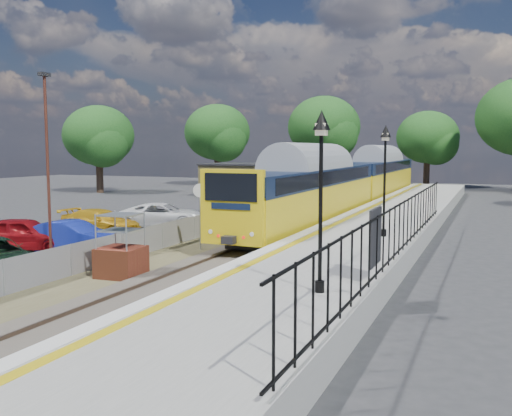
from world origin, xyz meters
The scene contains 18 objects.
ground centered at (0.00, 0.00, 0.00)m, with size 120.00×120.00×0.00m, color #2D2D30.
track_bed centered at (-0.47, 9.67, 0.09)m, with size 5.90×80.00×0.29m.
platform centered at (4.20, 8.00, 0.45)m, with size 5.00×70.00×0.90m, color gray.
platform_edge centered at (2.14, 8.00, 0.90)m, with size 0.90×70.00×0.01m.
victorian_lamp_south centered at (5.50, -4.00, 4.30)m, with size 0.44×0.44×4.60m.
victorian_lamp_north centered at (5.30, 6.00, 4.30)m, with size 0.44×0.44×4.60m.
palisade_fence centered at (6.55, 2.24, 1.84)m, with size 0.12×26.00×2.00m.
wire_fence centered at (-4.20, 12.00, 0.60)m, with size 0.06×52.00×1.20m.
outbuilding centered at (-10.91, 31.21, 1.52)m, with size 10.80×10.10×3.12m.
tree_line centered at (1.40, 42.00, 6.61)m, with size 56.80×43.80×11.88m.
train centered at (0.00, 22.83, 2.34)m, with size 2.82×40.83×3.51m.
brick_plinth centered at (-2.50, -1.39, 1.11)m, with size 1.52×1.52×2.31m.
speed_sign centered at (-2.50, 4.42, 2.07)m, with size 0.61×0.11×3.00m.
carpark_lamp centered at (-7.53, 0.63, 4.31)m, with size 0.25×0.50×7.61m.
car_red centered at (-9.73, 1.37, 0.76)m, with size 1.79×4.44×1.51m, color maroon.
car_blue centered at (-7.54, 1.96, 0.69)m, with size 1.47×4.22×1.39m, color #1A2A9D.
car_yellow centered at (-9.66, 6.66, 0.67)m, with size 1.87×4.59×1.33m, color gold.
car_white centered at (-8.11, 10.30, 0.71)m, with size 2.34×5.07×1.41m, color white.
Camera 1 is at (9.52, -17.73, 4.56)m, focal length 40.00 mm.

